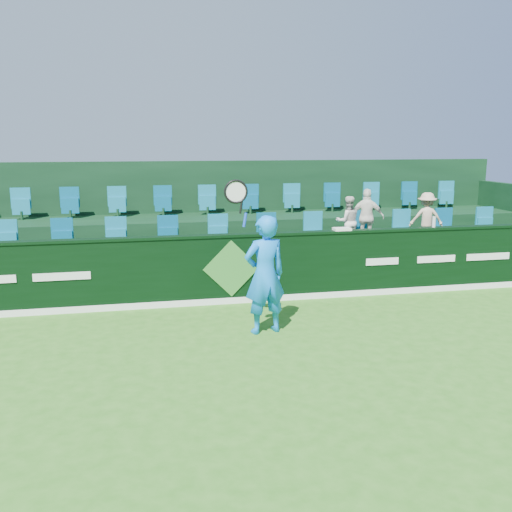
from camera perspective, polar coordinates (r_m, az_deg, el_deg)
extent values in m
plane|color=#2B6C19|center=(7.51, 2.70, -12.93)|extent=(60.00, 60.00, 0.00)
cube|color=black|center=(11.03, -2.57, -1.39)|extent=(16.00, 0.20, 1.30)
cube|color=black|center=(10.90, -2.60, 2.07)|extent=(16.00, 0.24, 0.05)
cube|color=white|center=(11.07, -2.44, -4.49)|extent=(16.00, 0.02, 0.12)
cube|color=#357F2E|center=(10.91, -2.47, -1.27)|extent=(1.10, 0.02, 1.10)
cube|color=white|center=(10.85, -18.84, -1.95)|extent=(1.00, 0.01, 0.14)
cube|color=white|center=(11.82, 12.51, -0.54)|extent=(0.70, 0.01, 0.14)
cube|color=white|center=(12.36, 17.58, -0.29)|extent=(0.85, 0.01, 0.14)
cube|color=white|center=(12.99, 22.19, -0.05)|extent=(1.00, 0.01, 0.14)
cube|color=black|center=(12.15, -3.42, -1.41)|extent=(16.00, 2.00, 0.80)
cube|color=black|center=(13.94, -4.62, 1.29)|extent=(16.00, 1.80, 1.30)
cube|color=black|center=(14.83, -5.17, 4.43)|extent=(16.00, 0.20, 2.60)
cube|color=#13718E|center=(12.40, -3.74, 2.15)|extent=(13.50, 0.50, 0.60)
cube|color=#13718E|center=(14.10, -4.84, 5.30)|extent=(13.50, 0.50, 0.60)
imported|color=#0D78EC|center=(9.22, 0.89, -1.88)|extent=(0.79, 0.60, 1.94)
cylinder|color=#143FBF|center=(8.89, -1.12, 3.63)|extent=(0.08, 0.04, 0.22)
cylinder|color=black|center=(8.85, -1.50, 4.91)|extent=(0.07, 0.03, 0.20)
torus|color=black|center=(8.81, -2.03, 6.44)|extent=(0.43, 0.04, 0.43)
cylinder|color=silver|center=(8.81, -2.03, 6.44)|extent=(0.36, 0.01, 0.36)
imported|color=beige|center=(12.71, 9.17, 3.43)|extent=(0.57, 0.46, 1.12)
imported|color=white|center=(12.87, 11.04, 3.81)|extent=(0.81, 0.55, 1.27)
imported|color=tan|center=(13.50, 16.67, 3.65)|extent=(0.84, 0.63, 1.16)
cube|color=white|center=(11.48, 8.59, 2.68)|extent=(0.34, 0.22, 0.05)
cylinder|color=silver|center=(12.31, 17.36, 3.29)|extent=(0.07, 0.07, 0.23)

